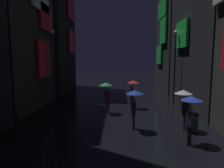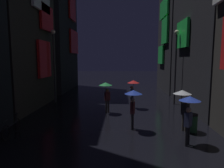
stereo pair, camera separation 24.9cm
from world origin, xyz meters
name	(u,v)px [view 1 (the left image)]	position (x,y,z in m)	size (l,w,h in m)	color
building_left_mid	(9,9)	(-7.47, 12.74, 7.26)	(4.25, 7.46, 14.51)	#2D2826
building_left_far	(51,8)	(-7.48, 21.95, 9.58)	(4.25, 7.88, 19.17)	black
building_right_far	(180,34)	(7.48, 21.58, 6.57)	(4.25, 7.17, 13.14)	#232328
pedestrian_far_right_blue	(191,107)	(3.54, 6.39, 1.67)	(0.90, 0.90, 2.12)	black
pedestrian_foreground_right_green	(106,89)	(-0.37, 11.37, 1.67)	(0.90, 0.90, 2.12)	#38332D
pedestrian_near_crossing_clear	(184,99)	(3.81, 8.10, 1.67)	(0.90, 0.90, 2.12)	#38332D
pedestrian_midstreet_centre_blue	(134,99)	(1.27, 8.07, 1.67)	(0.90, 0.90, 2.12)	black
pedestrian_midstreet_left_red	(133,86)	(1.52, 12.81, 1.67)	(0.90, 0.90, 2.12)	#2D2D38
bicycle_parked_at_storefront	(13,129)	(-4.60, 6.99, 0.39)	(0.21, 1.82, 0.96)	black
streetlamp_left_far	(53,58)	(-5.00, 14.59, 3.76)	(0.36, 0.36, 6.10)	#2D2D33
streetlamp_right_far	(175,59)	(5.00, 14.26, 3.69)	(0.36, 0.36, 5.97)	#2D2D33
trash_bin	(194,122)	(4.30, 7.96, 0.47)	(0.46, 0.46, 0.93)	#265933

